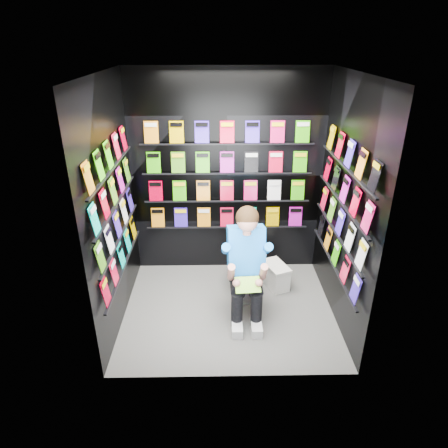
{
  "coord_description": "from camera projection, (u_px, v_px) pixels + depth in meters",
  "views": [
    {
      "loc": [
        -0.12,
        -3.77,
        2.91
      ],
      "look_at": [
        -0.05,
        0.15,
        1.04
      ],
      "focal_mm": 32.0,
      "sensor_mm": 36.0,
      "label": 1
    }
  ],
  "objects": [
    {
      "name": "reader",
      "position": [
        246.0,
        251.0,
        4.33
      ],
      "size": [
        0.6,
        0.83,
        1.46
      ],
      "primitive_type": null,
      "rotation": [
        0.0,
        0.0,
        0.08
      ],
      "color": "blue",
      "rests_on": "toilet"
    },
    {
      "name": "wall_front",
      "position": [
        233.0,
        256.0,
        3.2
      ],
      "size": [
        2.4,
        0.04,
        2.6
      ],
      "primitive_type": "cube",
      "color": "black",
      "rests_on": "floor"
    },
    {
      "name": "ceiling",
      "position": [
        230.0,
        73.0,
        3.54
      ],
      "size": [
        2.4,
        2.4,
        0.0
      ],
      "primitive_type": "plane",
      "color": "white",
      "rests_on": "floor"
    },
    {
      "name": "held_comic",
      "position": [
        248.0,
        285.0,
        4.1
      ],
      "size": [
        0.27,
        0.17,
        0.11
      ],
      "primitive_type": "cube",
      "rotation": [
        -0.96,
        0.0,
        0.08
      ],
      "color": "green",
      "rests_on": "reader"
    },
    {
      "name": "wall_right",
      "position": [
        345.0,
        207.0,
        4.12
      ],
      "size": [
        0.04,
        2.0,
        2.6
      ],
      "primitive_type": "cube",
      "color": "black",
      "rests_on": "floor"
    },
    {
      "name": "wall_left",
      "position": [
        112.0,
        208.0,
        4.08
      ],
      "size": [
        0.04,
        2.0,
        2.6
      ],
      "primitive_type": "cube",
      "color": "black",
      "rests_on": "floor"
    },
    {
      "name": "comics_right",
      "position": [
        343.0,
        206.0,
        4.12
      ],
      "size": [
        0.06,
        1.7,
        1.37
      ],
      "primitive_type": null,
      "color": "#D81764",
      "rests_on": "wall_right"
    },
    {
      "name": "comics_left",
      "position": [
        115.0,
        208.0,
        4.08
      ],
      "size": [
        0.06,
        1.7,
        1.37
      ],
      "primitive_type": null,
      "color": "#D81764",
      "rests_on": "wall_left"
    },
    {
      "name": "toilet",
      "position": [
        243.0,
        265.0,
        4.85
      ],
      "size": [
        0.48,
        0.78,
        0.73
      ],
      "primitive_type": "imported",
      "rotation": [
        0.0,
        0.0,
        3.22
      ],
      "color": "white",
      "rests_on": "floor"
    },
    {
      "name": "floor",
      "position": [
        229.0,
        310.0,
        4.66
      ],
      "size": [
        2.4,
        2.4,
        0.0
      ],
      "primitive_type": "plane",
      "color": "#5D5D5A",
      "rests_on": "ground"
    },
    {
      "name": "longbox",
      "position": [
        276.0,
        276.0,
        5.04
      ],
      "size": [
        0.33,
        0.43,
        0.28
      ],
      "primitive_type": "cube",
      "rotation": [
        0.0,
        0.0,
        0.38
      ],
      "color": "silver",
      "rests_on": "floor"
    },
    {
      "name": "comics_back",
      "position": [
        227.0,
        177.0,
        4.97
      ],
      "size": [
        2.1,
        0.06,
        1.37
      ],
      "primitive_type": null,
      "color": "#D81764",
      "rests_on": "wall_back"
    },
    {
      "name": "longbox_lid",
      "position": [
        276.0,
        266.0,
        4.98
      ],
      "size": [
        0.36,
        0.45,
        0.03
      ],
      "primitive_type": "cube",
      "rotation": [
        0.0,
        0.0,
        0.38
      ],
      "color": "silver",
      "rests_on": "longbox"
    },
    {
      "name": "wall_back",
      "position": [
        227.0,
        176.0,
        5.0
      ],
      "size": [
        2.4,
        0.04,
        2.6
      ],
      "primitive_type": "cube",
      "color": "black",
      "rests_on": "floor"
    }
  ]
}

